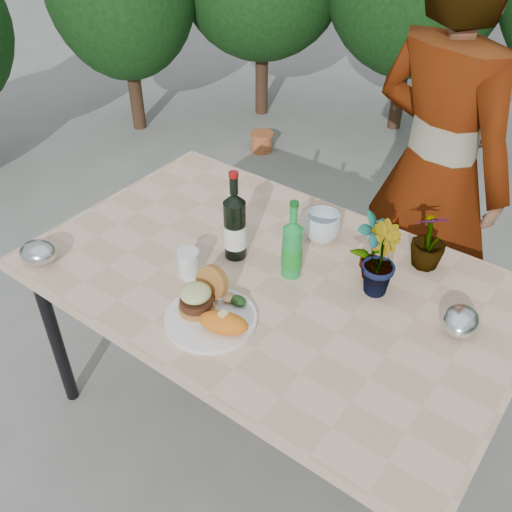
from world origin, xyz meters
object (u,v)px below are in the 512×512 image
Objects in this scene: patio_table at (270,288)px; person at (434,173)px; dinner_plate at (211,319)px; wine_bottle at (235,227)px.

person is at bearing 73.24° from patio_table.
dinner_plate reaches higher than patio_table.
wine_bottle reaches higher than dinner_plate.
dinner_plate is 0.86× the size of wine_bottle.
wine_bottle is at bearing 79.58° from person.
wine_bottle is (-0.16, 0.02, 0.18)m from patio_table.
dinner_plate is (-0.02, -0.28, 0.06)m from patio_table.
patio_table is 0.24m from wine_bottle.
patio_table is 4.90× the size of wine_bottle.
patio_table is 0.92× the size of person.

